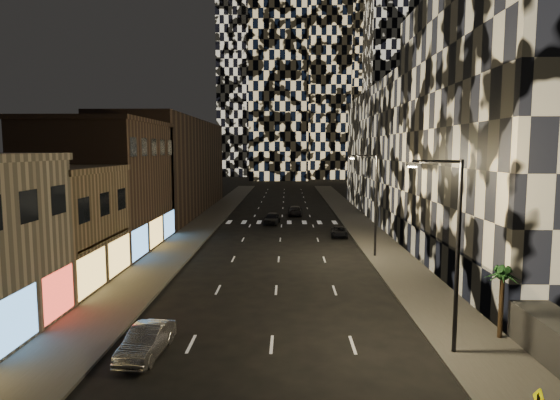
{
  "coord_description": "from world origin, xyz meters",
  "views": [
    {
      "loc": [
        0.78,
        -11.18,
        9.59
      ],
      "look_at": [
        0.23,
        21.97,
        6.0
      ],
      "focal_mm": 30.0,
      "sensor_mm": 36.0,
      "label": 1
    }
  ],
  "objects_px": {
    "streetlight_near": "(453,242)",
    "streetlight_far": "(373,198)",
    "car_silver_parked": "(146,341)",
    "car_dark_rightlane": "(339,232)",
    "car_dark_midlane": "(272,218)",
    "car_dark_oncoming": "(295,211)",
    "palm_tree": "(503,279)"
  },
  "relations": [
    {
      "from": "car_silver_parked",
      "to": "car_dark_midlane",
      "type": "relative_size",
      "value": 0.95
    },
    {
      "from": "car_silver_parked",
      "to": "car_dark_midlane",
      "type": "height_order",
      "value": "car_dark_midlane"
    },
    {
      "from": "car_dark_oncoming",
      "to": "car_dark_rightlane",
      "type": "xyz_separation_m",
      "value": [
        4.63,
        -16.72,
        -0.17
      ]
    },
    {
      "from": "streetlight_near",
      "to": "car_silver_parked",
      "type": "distance_m",
      "value": 14.91
    },
    {
      "from": "palm_tree",
      "to": "car_dark_oncoming",
      "type": "bearing_deg",
      "value": 102.13
    },
    {
      "from": "streetlight_far",
      "to": "car_dark_midlane",
      "type": "distance_m",
      "value": 21.27
    },
    {
      "from": "streetlight_near",
      "to": "palm_tree",
      "type": "relative_size",
      "value": 2.45
    },
    {
      "from": "streetlight_near",
      "to": "streetlight_far",
      "type": "bearing_deg",
      "value": 90.0
    },
    {
      "from": "palm_tree",
      "to": "streetlight_far",
      "type": "bearing_deg",
      "value": 99.76
    },
    {
      "from": "palm_tree",
      "to": "car_dark_rightlane",
      "type": "bearing_deg",
      "value": 100.1
    },
    {
      "from": "car_dark_rightlane",
      "to": "streetlight_far",
      "type": "bearing_deg",
      "value": -75.12
    },
    {
      "from": "streetlight_far",
      "to": "car_silver_parked",
      "type": "height_order",
      "value": "streetlight_far"
    },
    {
      "from": "streetlight_near",
      "to": "streetlight_far",
      "type": "distance_m",
      "value": 20.0
    },
    {
      "from": "car_dark_oncoming",
      "to": "car_silver_parked",
      "type": "bearing_deg",
      "value": 80.29
    },
    {
      "from": "car_silver_parked",
      "to": "car_dark_oncoming",
      "type": "bearing_deg",
      "value": 86.3
    },
    {
      "from": "car_dark_oncoming",
      "to": "palm_tree",
      "type": "xyz_separation_m",
      "value": [
        9.64,
        -44.86,
        2.47
      ]
    },
    {
      "from": "car_dark_midlane",
      "to": "car_silver_parked",
      "type": "bearing_deg",
      "value": -90.04
    },
    {
      "from": "car_silver_parked",
      "to": "palm_tree",
      "type": "xyz_separation_m",
      "value": [
        17.3,
        2.06,
        2.49
      ]
    },
    {
      "from": "streetlight_near",
      "to": "car_dark_midlane",
      "type": "relative_size",
      "value": 2.03
    },
    {
      "from": "car_dark_rightlane",
      "to": "car_dark_midlane",
      "type": "bearing_deg",
      "value": 136.23
    },
    {
      "from": "streetlight_far",
      "to": "car_dark_rightlane",
      "type": "distance_m",
      "value": 11.12
    },
    {
      "from": "streetlight_near",
      "to": "car_dark_oncoming",
      "type": "relative_size",
      "value": 1.84
    },
    {
      "from": "car_dark_rightlane",
      "to": "car_dark_oncoming",
      "type": "bearing_deg",
      "value": 109.61
    },
    {
      "from": "car_silver_parked",
      "to": "car_dark_oncoming",
      "type": "relative_size",
      "value": 0.86
    },
    {
      "from": "car_dark_midlane",
      "to": "car_dark_oncoming",
      "type": "bearing_deg",
      "value": 75.77
    },
    {
      "from": "car_silver_parked",
      "to": "car_dark_rightlane",
      "type": "height_order",
      "value": "car_silver_parked"
    },
    {
      "from": "streetlight_near",
      "to": "car_dark_midlane",
      "type": "bearing_deg",
      "value": 104.04
    },
    {
      "from": "streetlight_far",
      "to": "car_dark_midlane",
      "type": "relative_size",
      "value": 2.03
    },
    {
      "from": "car_dark_midlane",
      "to": "palm_tree",
      "type": "relative_size",
      "value": 1.21
    },
    {
      "from": "streetlight_near",
      "to": "car_silver_parked",
      "type": "relative_size",
      "value": 2.14
    },
    {
      "from": "car_dark_midlane",
      "to": "car_dark_oncoming",
      "type": "xyz_separation_m",
      "value": [
        3.11,
        8.15,
        -0.05
      ]
    },
    {
      "from": "car_silver_parked",
      "to": "palm_tree",
      "type": "relative_size",
      "value": 1.15
    }
  ]
}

